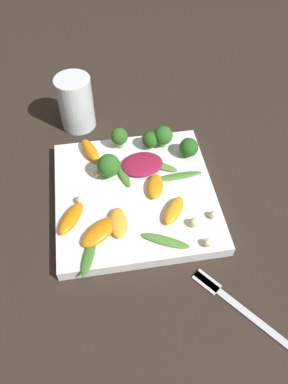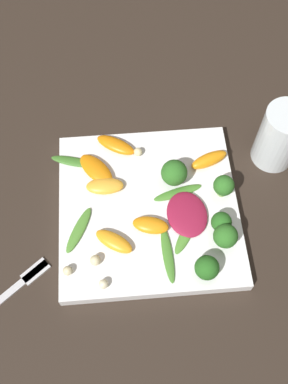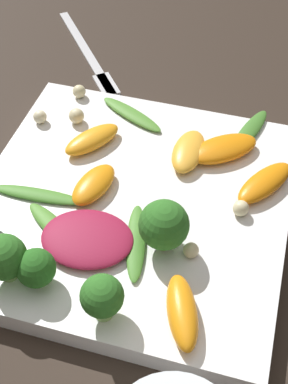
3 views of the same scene
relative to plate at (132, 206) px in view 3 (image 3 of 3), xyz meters
The scene contains 24 objects.
ground_plane 0.01m from the plate, ahead, with size 2.40×2.40×0.00m, color #2D231C.
plate is the anchor object (origin of this frame).
fork 0.26m from the plate, 28.34° to the left, with size 0.17×0.14×0.01m.
radicchio_leaf_0 0.07m from the plate, 159.54° to the left, with size 0.07×0.09×0.01m.
orange_segment_0 0.11m from the plate, 40.95° to the right, with size 0.07×0.08×0.02m.
orange_segment_1 0.13m from the plate, 146.03° to the right, with size 0.07×0.05×0.02m.
orange_segment_2 0.13m from the plate, 68.23° to the right, with size 0.07×0.06×0.02m.
orange_segment_3 0.08m from the plate, 29.18° to the right, with size 0.06×0.03×0.02m.
orange_segment_4 0.09m from the plate, 45.57° to the left, with size 0.07×0.06×0.02m.
orange_segment_5 0.04m from the plate, 96.47° to the left, with size 0.06×0.04×0.02m.
broccoli_floret_0 0.13m from the plate, behind, with size 0.03×0.03×0.04m.
broccoli_floret_1 0.12m from the plate, 156.82° to the left, with size 0.03×0.03×0.04m.
broccoli_floret_2 0.07m from the plate, 137.07° to the right, with size 0.04×0.04×0.05m.
broccoli_floret_3 0.14m from the plate, 146.57° to the left, with size 0.04×0.04×0.05m.
arugula_sprig_0 0.12m from the plate, 16.84° to the left, with size 0.05×0.08×0.01m.
arugula_sprig_1 0.09m from the plate, 104.48° to the left, with size 0.02×0.09×0.01m.
arugula_sprig_2 0.15m from the plate, 37.51° to the right, with size 0.08×0.04×0.01m.
arugula_sprig_3 0.05m from the plate, 159.38° to the right, with size 0.08×0.04×0.01m.
arugula_sprig_4 0.08m from the plate, 135.60° to the left, with size 0.05×0.07×0.01m.
macadamia_nut_0 0.16m from the plate, 37.71° to the left, with size 0.01×0.01×0.01m.
macadamia_nut_1 0.08m from the plate, 125.60° to the right, with size 0.01×0.01×0.01m.
macadamia_nut_2 0.10m from the plate, 84.63° to the right, with size 0.01×0.01×0.01m.
macadamia_nut_3 0.12m from the plate, 44.83° to the left, with size 0.02×0.02×0.02m.
macadamia_nut_4 0.15m from the plate, 58.20° to the left, with size 0.01×0.01×0.01m.
Camera 3 is at (-0.31, -0.10, 0.40)m, focal length 50.00 mm.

